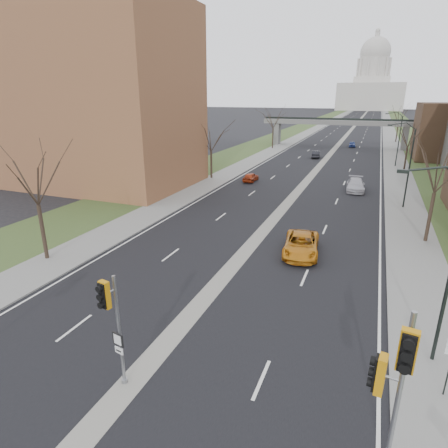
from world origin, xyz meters
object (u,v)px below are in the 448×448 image
Objects in this scene: car_right_mid at (355,185)px; car_left_far at (316,154)px; car_right_near at (301,244)px; signal_pole_median at (111,314)px; signal_pole_right at (394,374)px; car_left_near at (251,177)px; car_right_far at (352,144)px.

car_left_far is at bearing 105.59° from car_right_mid.
car_right_mid is at bearing 76.01° from car_right_near.
signal_pole_median is 0.91× the size of car_right_near.
signal_pole_right reaches higher than car_left_near.
car_left_near is (-16.75, 38.82, -3.18)m from signal_pole_right.
car_right_mid is at bearing 102.66° from car_left_far.
car_left_far is at bearing 89.97° from car_right_near.
signal_pole_median is 9.89m from signal_pole_right.
car_left_far is (5.19, 24.30, 0.06)m from car_left_near.
signal_pole_median is 0.85× the size of signal_pole_right.
car_right_mid is at bearing 179.60° from car_left_near.
signal_pole_median is at bearing -95.90° from car_right_far.
car_right_mid reaches higher than car_left_far.
signal_pole_right is (9.88, 0.02, 0.34)m from signal_pole_median.
signal_pole_right is at bearing 114.12° from car_left_near.
car_left_near is (-6.87, 38.84, -2.84)m from signal_pole_median.
car_left_near is 25.09m from car_right_near.
car_left_far is 1.12× the size of car_right_far.
car_right_near is (-5.55, 16.37, -3.04)m from signal_pole_right.
signal_pole_right reaches higher than car_right_far.
signal_pole_median is at bearing -103.83° from car_right_mid.
signal_pole_median is at bearing 84.92° from car_left_far.
car_left_near is at bearing 71.33° from car_left_far.
car_right_far is (-0.65, 65.63, -0.13)m from car_right_near.
car_right_near is at bearing -100.30° from car_right_mid.
car_right_near reaches higher than car_right_far.
car_right_near is 1.49× the size of car_right_far.
signal_pole_median is at bearing 100.80° from car_left_near.
car_left_near is at bearing 110.91° from signal_pole_median.
car_right_near is at bearing 90.72° from car_left_far.
car_left_far is (-11.56, 63.12, -3.13)m from signal_pole_right.
car_left_near is at bearing 175.16° from car_right_mid.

